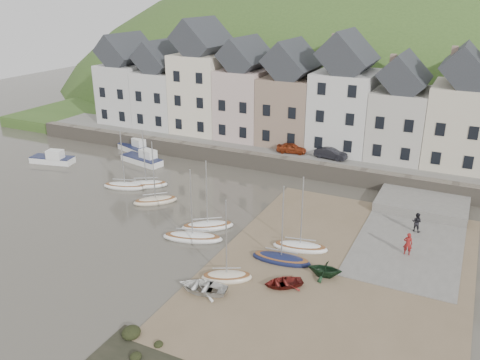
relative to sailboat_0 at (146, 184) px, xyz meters
The scene contains 26 objects.
ground 13.29m from the sailboat_0, 31.85° to the right, with size 160.00×160.00×0.00m, color #454136.
quay_land 27.42m from the sailboat_0, 65.70° to the left, with size 90.00×30.00×1.50m, color #385622.
quay_street 17.63m from the sailboat_0, 50.08° to the left, with size 70.00×7.00×0.10m, color slate.
seawall 15.08m from the sailboat_0, 41.51° to the left, with size 70.00×1.20×1.80m, color slate.
beach 23.36m from the sailboat_0, 17.46° to the right, with size 18.00×26.00×0.06m, color brown.
slipway 26.30m from the sailboat_0, ahead, with size 8.00×18.00×0.12m, color slate.
hillside 56.40m from the sailboat_0, 83.23° to the left, with size 134.40×84.00×84.00m.
townhouse_terrace 22.55m from the sailboat_0, 52.48° to the left, with size 61.05×8.00×13.93m.
sailboat_0 is the anchor object (origin of this frame).
sailboat_1 2.15m from the sailboat_0, 141.55° to the right, with size 4.78×2.84×6.32m.
sailboat_2 4.49m from the sailboat_0, 42.60° to the right, with size 4.11×3.94×6.32m.
sailboat_3 11.80m from the sailboat_0, 27.97° to the right, with size 4.50×3.80×6.32m.
sailboat_4 12.99m from the sailboat_0, 37.22° to the right, with size 5.19×2.96×6.32m.
sailboat_5 19.74m from the sailboat_0, 23.60° to the right, with size 4.65×1.93×6.32m.
sailboat_6 19.55m from the sailboat_0, 16.49° to the right, with size 4.54×2.39×6.32m.
sailboat_7 19.56m from the sailboat_0, 37.32° to the right, with size 3.87×2.97×6.32m.
motorboat_0 7.44m from the sailboat_0, 128.65° to the left, with size 5.79×2.88×1.70m.
motorboat_1 14.23m from the sailboat_0, behind, with size 5.34×2.80×1.70m.
motorboat_2 12.27m from the sailboat_0, 132.48° to the left, with size 5.16×3.24×1.70m.
rowboat_white 20.27m from the sailboat_0, 43.15° to the right, with size 2.41×3.37×0.70m, color silver.
rowboat_green 23.22m from the sailboat_0, 21.48° to the right, with size 2.06×2.38×1.26m, color black.
rowboat_red 22.29m from the sailboat_0, 29.37° to the right, with size 1.92×2.70×0.56m, color maroon.
person_red 26.53m from the sailboat_0, ahead, with size 0.67×0.44×1.83m, color maroon.
person_dark 26.49m from the sailboat_0, ahead, with size 0.81×0.63×1.67m, color black.
car_left 16.90m from the sailboat_0, 48.05° to the left, with size 1.36×3.38×1.15m, color maroon.
car_right 20.24m from the sailboat_0, 38.31° to the left, with size 1.25×3.59×1.18m, color black.
Camera 1 is at (18.06, -30.94, 19.00)m, focal length 36.70 mm.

